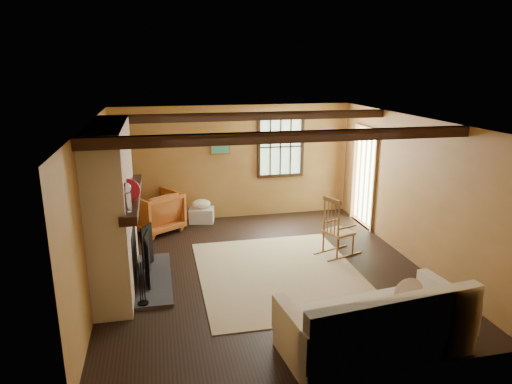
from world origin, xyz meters
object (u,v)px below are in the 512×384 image
object	(u,v)px
sofa	(377,328)
rocking_chair	(337,230)
armchair	(156,212)
fireplace	(115,214)
laundry_basket	(202,215)

from	to	relation	value
sofa	rocking_chair	bearing A→B (deg)	70.57
sofa	armchair	size ratio (longest dim) A/B	2.55
fireplace	armchair	size ratio (longest dim) A/B	2.73
sofa	fireplace	bearing A→B (deg)	134.28
laundry_basket	armchair	xyz separation A→B (m)	(-0.93, -0.34, 0.25)
laundry_basket	sofa	bearing A→B (deg)	-73.17
fireplace	sofa	size ratio (longest dim) A/B	1.07
sofa	laundry_basket	distance (m)	5.17
rocking_chair	armchair	distance (m)	3.57
rocking_chair	armchair	size ratio (longest dim) A/B	1.20
fireplace	sofa	bearing A→B (deg)	-38.95
sofa	armchair	bearing A→B (deg)	110.99
laundry_basket	armchair	size ratio (longest dim) A/B	0.57
fireplace	laundry_basket	xyz separation A→B (m)	(1.48, 2.54, -0.95)
rocking_chair	laundry_basket	distance (m)	3.07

